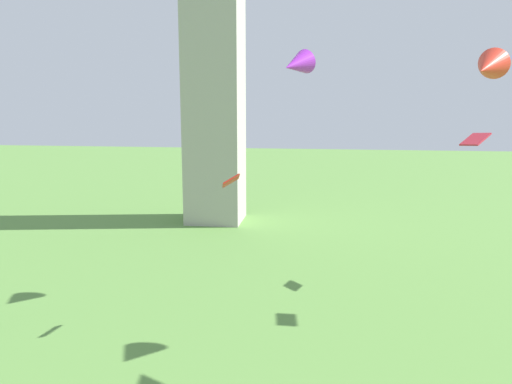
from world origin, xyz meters
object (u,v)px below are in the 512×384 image
(kite_flying_2, at_px, (475,139))
(kite_flying_5, at_px, (231,181))
(kite_flying_6, at_px, (488,67))
(kite_flying_1, at_px, (296,65))

(kite_flying_2, distance_m, kite_flying_5, 16.15)
(kite_flying_5, distance_m, kite_flying_6, 12.60)
(kite_flying_1, height_order, kite_flying_6, kite_flying_1)
(kite_flying_1, xyz_separation_m, kite_flying_2, (10.84, 3.54, -4.31))
(kite_flying_1, distance_m, kite_flying_6, 10.23)
(kite_flying_1, distance_m, kite_flying_2, 12.19)
(kite_flying_1, relative_size, kite_flying_2, 1.26)
(kite_flying_2, distance_m, kite_flying_6, 10.06)
(kite_flying_5, bearing_deg, kite_flying_2, -70.97)
(kite_flying_2, height_order, kite_flying_5, kite_flying_2)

